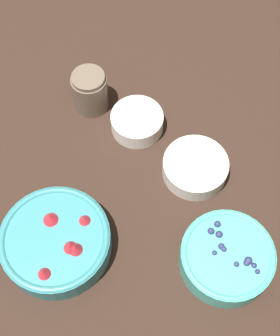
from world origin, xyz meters
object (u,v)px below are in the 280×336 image
object	(u,v)px
bowl_cream	(137,120)
jar_chocolate	(90,92)
bowl_strawberries	(56,241)
bowl_bananas	(195,166)
bowl_blueberries	(227,257)

from	to	relation	value
bowl_cream	jar_chocolate	distance (m)	0.13
bowl_strawberries	bowl_cream	world-z (taller)	bowl_strawberries
bowl_strawberries	jar_chocolate	bearing A→B (deg)	-56.35
bowl_bananas	bowl_strawberries	bearing A→B (deg)	72.87
bowl_bananas	jar_chocolate	size ratio (longest dim) A/B	1.38
bowl_cream	bowl_strawberries	bearing A→B (deg)	103.06
bowl_bananas	bowl_cream	bearing A→B (deg)	-1.44
bowl_blueberries	jar_chocolate	distance (m)	0.47
bowl_strawberries	jar_chocolate	distance (m)	0.35
bowl_cream	bowl_bananas	bearing A→B (deg)	178.56
bowl_bananas	bowl_cream	distance (m)	0.17
bowl_strawberries	jar_chocolate	size ratio (longest dim) A/B	2.12
bowl_bananas	bowl_cream	xyz separation A→B (m)	(0.17, -0.00, 0.00)
bowl_cream	jar_chocolate	world-z (taller)	jar_chocolate
bowl_strawberries	bowl_cream	bearing A→B (deg)	-76.94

